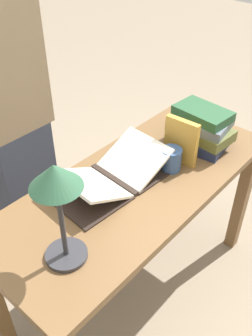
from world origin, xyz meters
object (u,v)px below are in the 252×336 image
(book_stack_tall, at_px, (201,128))
(book_standing_upright, at_px, (181,141))
(person_reader, at_px, (12,123))
(coffee_mug, at_px, (170,159))
(reading_lamp, at_px, (57,190))
(open_book, at_px, (114,175))

(book_stack_tall, xyz_separation_m, book_standing_upright, (0.17, 0.01, 0.02))
(book_stack_tall, relative_size, person_reader, 0.18)
(book_stack_tall, height_order, coffee_mug, book_stack_tall)
(book_standing_upright, relative_size, reading_lamp, 0.55)
(book_stack_tall, xyz_separation_m, coffee_mug, (0.25, 0.01, -0.04))
(reading_lamp, relative_size, coffee_mug, 3.36)
(coffee_mug, xyz_separation_m, person_reader, (0.31, -0.71, 0.04))
(open_book, xyz_separation_m, coffee_mug, (-0.23, 0.12, 0.02))
(open_book, bearing_deg, book_standing_upright, 162.15)
(book_standing_upright, distance_m, reading_lamp, 0.73)
(open_book, distance_m, coffee_mug, 0.26)
(book_standing_upright, height_order, reading_lamp, reading_lamp)
(reading_lamp, xyz_separation_m, coffee_mug, (-0.63, -0.02, -0.25))
(open_book, bearing_deg, reading_lamp, 24.36)
(book_standing_upright, bearing_deg, open_book, -24.29)
(book_standing_upright, bearing_deg, reading_lamp, -0.33)
(book_stack_tall, relative_size, book_standing_upright, 1.44)
(reading_lamp, bearing_deg, coffee_mug, -177.82)
(open_book, relative_size, person_reader, 0.32)
(open_book, distance_m, reading_lamp, 0.50)
(reading_lamp, distance_m, person_reader, 0.83)
(open_book, bearing_deg, person_reader, -78.10)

